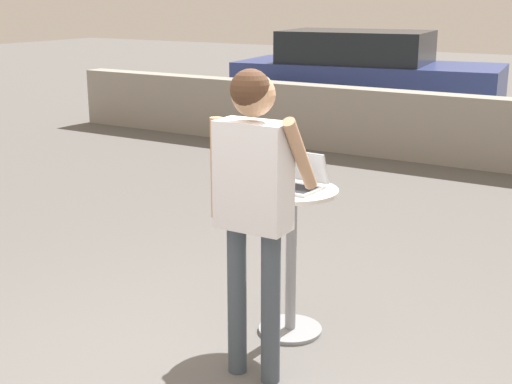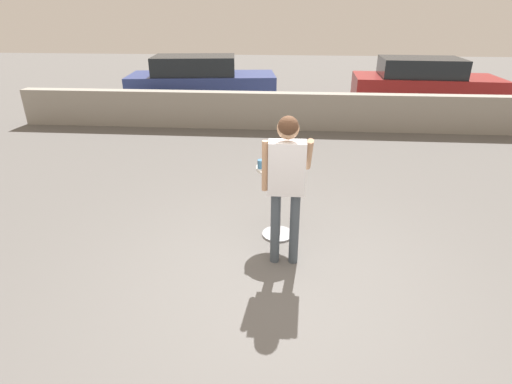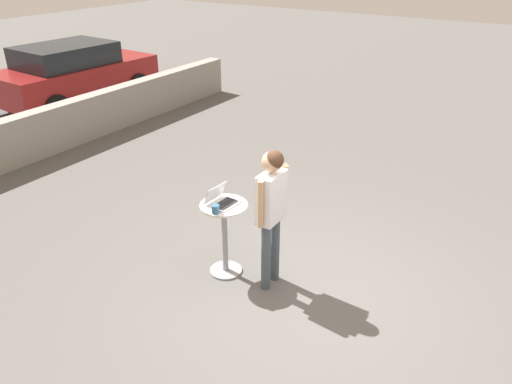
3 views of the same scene
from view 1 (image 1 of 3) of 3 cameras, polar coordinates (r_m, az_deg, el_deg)
name	(u,v)px [view 1 (image 1 of 3)]	position (r m, az deg, el deg)	size (l,w,h in m)	color
pavement_kerb	(500,134)	(9.49, 18.93, 4.39)	(13.77, 0.35, 0.91)	gray
cafe_table	(291,245)	(4.57, 2.84, -4.29)	(0.58, 0.58, 0.98)	gray
laptop	(295,180)	(4.46, 3.12, 0.94)	(0.36, 0.33, 0.22)	#B7BABF
coffee_mug	(258,178)	(4.51, 0.13, 1.16)	(0.13, 0.09, 0.11)	#336084
standing_person	(253,186)	(3.85, -0.22, 0.47)	(0.54, 0.39, 1.78)	#424C56
parked_car_further_down	(365,79)	(11.80, 8.71, 8.90)	(4.34, 2.24, 1.59)	navy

